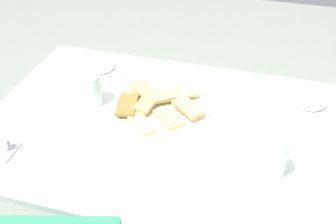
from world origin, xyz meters
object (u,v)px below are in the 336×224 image
drinking_glass (91,89)px  dining_table (173,143)px  pide_platter (159,106)px  salad_plate_greens (99,67)px  paper_napkin (56,101)px  salad_plate_rice (308,99)px  spoon (53,103)px  fork (58,97)px  soda_can (275,157)px

drinking_glass → dining_table: bearing=170.4°
pide_platter → salad_plate_greens: (0.30, -0.17, 0.00)m
pide_platter → paper_napkin: pide_platter is taller
salad_plate_greens → salad_plate_rice: 0.79m
spoon → paper_napkin: bearing=-64.3°
salad_plate_rice → drinking_glass: (0.72, 0.19, 0.04)m
pide_platter → fork: 0.37m
drinking_glass → paper_napkin: size_ratio=1.00×
paper_napkin → spoon: (0.00, 0.02, 0.00)m
pide_platter → paper_napkin: bearing=8.4°
salad_plate_greens → soda_can: (-0.68, 0.36, 0.04)m
soda_can → spoon: soda_can is taller
dining_table → spoon: 0.44m
soda_can → fork: bearing=-12.0°
salad_plate_rice → soda_can: bearing=73.8°
dining_table → salad_plate_greens: salad_plate_greens is taller
soda_can → fork: size_ratio=0.69×
paper_napkin → fork: size_ratio=0.64×
salad_plate_rice → fork: salad_plate_rice is taller
salad_plate_greens → fork: size_ratio=1.14×
fork → spoon: 0.04m
soda_can → drinking_glass: bearing=-15.3°
drinking_glass → soda_can: bearing=164.7°
soda_can → fork: soda_can is taller
spoon → salad_plate_rice: bearing=-138.8°
soda_can → paper_napkin: (0.75, -0.14, -0.06)m
drinking_glass → salad_plate_rice: bearing=-165.4°
pide_platter → paper_napkin: (0.37, 0.05, -0.01)m
salad_plate_greens → drinking_glass: bearing=107.7°
soda_can → fork: (0.75, -0.16, -0.06)m
salad_plate_rice → paper_napkin: (0.86, 0.22, -0.02)m
paper_napkin → fork: (0.00, -0.02, 0.00)m
salad_plate_greens → spoon: bearing=74.0°
dining_table → spoon: spoon is taller
salad_plate_rice → paper_napkin: bearing=14.3°
drinking_glass → paper_napkin: (0.13, 0.03, -0.06)m
pide_platter → spoon: pide_platter is taller
drinking_glass → spoon: 0.15m
salad_plate_rice → spoon: size_ratio=1.07×
pide_platter → salad_plate_rice: (-0.49, -0.16, 0.01)m
pide_platter → soda_can: size_ratio=2.75×
salad_plate_rice → drinking_glass: bearing=14.6°
soda_can → salad_plate_greens: bearing=-28.1°
salad_plate_greens → paper_napkin: salad_plate_greens is taller
pide_platter → fork: pide_platter is taller
dining_table → drinking_glass: bearing=-9.6°
drinking_glass → fork: 0.14m
spoon → fork: bearing=-64.3°
soda_can → paper_napkin: soda_can is taller
paper_napkin → drinking_glass: bearing=-167.6°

